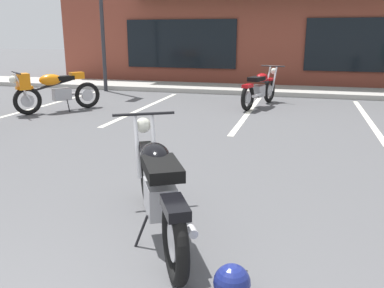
{
  "coord_description": "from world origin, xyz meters",
  "views": [
    {
      "loc": [
        1.22,
        -1.02,
        1.78
      ],
      "look_at": [
        0.02,
        3.31,
        0.55
      ],
      "focal_mm": 37.67,
      "sensor_mm": 36.0,
      "label": 1
    }
  ],
  "objects": [
    {
      "name": "helmet_on_pavement",
      "position": [
        0.84,
        1.38,
        0.13
      ],
      "size": [
        0.26,
        0.26,
        0.26
      ],
      "color": "navy",
      "rests_on": "ground_plane"
    },
    {
      "name": "motorcycle_silver_naked",
      "position": [
        0.14,
        9.27,
        0.46
      ],
      "size": [
        0.9,
        2.06,
        0.98
      ],
      "color": "black",
      "rests_on": "ground_plane"
    },
    {
      "name": "motorcycle_red_sportbike",
      "position": [
        -4.45,
        7.21,
        0.53
      ],
      "size": [
        1.48,
        1.79,
        0.98
      ],
      "color": "black",
      "rests_on": "ground_plane"
    },
    {
      "name": "motorcycle_foreground_classic",
      "position": [
        0.03,
        2.13,
        0.46
      ],
      "size": [
        1.29,
        1.9,
        0.98
      ],
      "color": "black",
      "rests_on": "ground_plane"
    },
    {
      "name": "brick_storefront_building",
      "position": [
        0.0,
        16.22,
        1.97
      ],
      "size": [
        16.02,
        6.72,
        3.94
      ],
      "color": "brown",
      "rests_on": "ground_plane"
    },
    {
      "name": "ground_plane",
      "position": [
        0.0,
        3.85,
        0.0
      ],
      "size": [
        80.0,
        80.0,
        0.0
      ],
      "primitive_type": "plane",
      "color": "#515154"
    },
    {
      "name": "painted_stall_lines",
      "position": [
        0.0,
        8.34,
        0.0
      ],
      "size": [
        10.55,
        4.8,
        0.01
      ],
      "color": "silver",
      "rests_on": "ground_plane"
    },
    {
      "name": "sidewalk_kerb",
      "position": [
        0.0,
        11.94,
        0.07
      ],
      "size": [
        22.0,
        1.8,
        0.14
      ],
      "primitive_type": "cube",
      "color": "#A8A59E",
      "rests_on": "ground_plane"
    }
  ]
}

